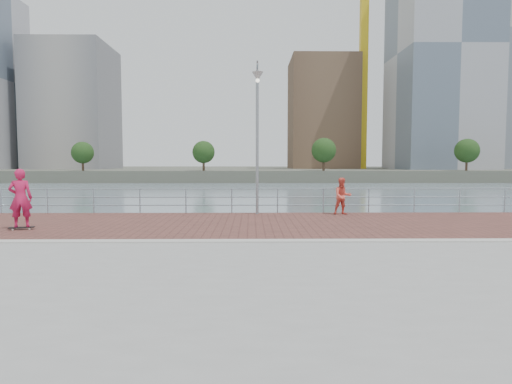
{
  "coord_description": "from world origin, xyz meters",
  "views": [
    {
      "loc": [
        -0.17,
        -12.06,
        2.28
      ],
      "look_at": [
        0.0,
        2.0,
        1.3
      ],
      "focal_mm": 30.0,
      "sensor_mm": 36.0,
      "label": 1
    }
  ],
  "objects_px": {
    "skateboarder": "(20,198)",
    "bystander": "(343,196)",
    "street_lamp": "(257,111)",
    "guardrail": "(255,198)"
  },
  "relations": [
    {
      "from": "street_lamp",
      "to": "bystander",
      "type": "xyz_separation_m",
      "value": [
        3.69,
        0.25,
        -3.61
      ]
    },
    {
      "from": "guardrail",
      "to": "skateboarder",
      "type": "distance_m",
      "value": 9.2
    },
    {
      "from": "guardrail",
      "to": "street_lamp",
      "type": "relative_size",
      "value": 6.26
    },
    {
      "from": "street_lamp",
      "to": "skateboarder",
      "type": "xyz_separation_m",
      "value": [
        -7.99,
        -3.78,
        -3.34
      ]
    },
    {
      "from": "street_lamp",
      "to": "skateboarder",
      "type": "height_order",
      "value": "street_lamp"
    },
    {
      "from": "street_lamp",
      "to": "skateboarder",
      "type": "relative_size",
      "value": 3.17
    },
    {
      "from": "skateboarder",
      "to": "bystander",
      "type": "height_order",
      "value": "skateboarder"
    },
    {
      "from": "guardrail",
      "to": "bystander",
      "type": "relative_size",
      "value": 24.51
    },
    {
      "from": "guardrail",
      "to": "street_lamp",
      "type": "distance_m",
      "value": 3.86
    },
    {
      "from": "skateboarder",
      "to": "bystander",
      "type": "xyz_separation_m",
      "value": [
        11.67,
        4.03,
        -0.27
      ]
    }
  ]
}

